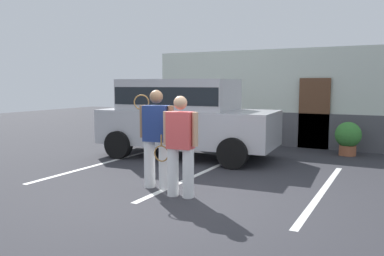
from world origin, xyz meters
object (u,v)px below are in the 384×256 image
parked_suv (184,114)px  tennis_player_woman (180,145)px  tennis_player_man (156,137)px  potted_plant_by_porch (348,137)px

parked_suv → tennis_player_woman: (1.77, -3.34, -0.25)m
tennis_player_man → tennis_player_woman: tennis_player_man is taller
tennis_player_man → tennis_player_woman: size_ratio=1.05×
tennis_player_woman → potted_plant_by_porch: 5.92m
tennis_player_man → parked_suv: bearing=-78.5°
parked_suv → potted_plant_by_porch: (3.85, 2.19, -0.64)m
parked_suv → potted_plant_by_porch: size_ratio=5.18×
parked_suv → tennis_player_woman: size_ratio=2.73×
parked_suv → tennis_player_man: 3.25m
potted_plant_by_porch → tennis_player_man: bearing=-117.7°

